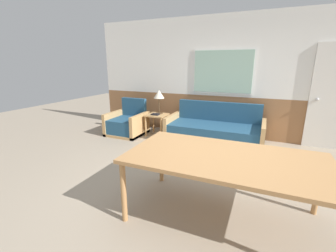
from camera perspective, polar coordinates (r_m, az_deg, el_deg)
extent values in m
plane|color=gray|center=(3.16, 11.15, -16.46)|extent=(16.00, 16.00, 0.00)
cube|color=#8E603D|center=(5.43, 17.45, 2.14)|extent=(7.20, 0.06, 0.94)
cube|color=white|center=(5.30, 18.67, 16.47)|extent=(7.20, 0.06, 1.76)
cube|color=white|center=(5.32, 13.69, 13.26)|extent=(1.37, 0.01, 1.00)
cube|color=#99BCA8|center=(5.31, 13.68, 13.26)|extent=(1.29, 0.02, 0.92)
cube|color=tan|center=(5.01, 11.45, -3.80)|extent=(2.03, 0.90, 0.06)
cube|color=navy|center=(4.93, 11.52, -1.67)|extent=(1.87, 0.82, 0.34)
cube|color=navy|center=(5.23, 12.72, 3.65)|extent=(1.87, 0.10, 0.44)
cube|color=tan|center=(5.21, 1.08, 0.03)|extent=(0.08, 0.90, 0.54)
cube|color=tan|center=(4.85, 22.90, -2.40)|extent=(0.08, 0.90, 0.54)
cube|color=tan|center=(5.59, -10.31, -1.70)|extent=(0.82, 0.82, 0.06)
cube|color=navy|center=(5.52, -10.52, 0.17)|extent=(0.66, 0.74, 0.33)
cube|color=navy|center=(5.75, -8.61, 4.81)|extent=(0.66, 0.10, 0.45)
cube|color=tan|center=(5.74, -13.51, 0.98)|extent=(0.08, 0.82, 0.53)
cube|color=tan|center=(5.34, -7.11, 0.22)|extent=(0.08, 0.82, 0.53)
cube|color=tan|center=(5.33, -2.83, 2.83)|extent=(0.46, 0.46, 0.03)
cylinder|color=tan|center=(5.31, -5.68, -0.09)|extent=(0.04, 0.04, 0.48)
cylinder|color=tan|center=(5.14, -1.76, -0.57)|extent=(0.04, 0.04, 0.48)
cylinder|color=tan|center=(5.65, -3.72, 0.91)|extent=(0.04, 0.04, 0.48)
cylinder|color=tan|center=(5.49, 0.00, 0.49)|extent=(0.04, 0.04, 0.48)
cylinder|color=#4C3823|center=(5.39, -2.26, 3.24)|extent=(0.18, 0.18, 0.02)
cylinder|color=#4C3823|center=(5.35, -2.29, 5.20)|extent=(0.02, 0.02, 0.35)
cone|color=beige|center=(5.31, -2.32, 8.12)|extent=(0.25, 0.25, 0.19)
cube|color=black|center=(5.26, -3.25, 2.97)|extent=(0.18, 0.14, 0.03)
cube|color=#B27F4C|center=(2.44, 14.43, -7.92)|extent=(2.05, 1.07, 0.04)
cylinder|color=#B27F4C|center=(2.53, -11.21, -16.17)|extent=(0.06, 0.06, 0.69)
cylinder|color=#B27F4C|center=(3.26, -1.67, -8.27)|extent=(0.06, 0.06, 0.69)
cylinder|color=#B27F4C|center=(3.08, 33.91, -12.64)|extent=(0.06, 0.06, 0.69)
sphere|color=silver|center=(5.31, 33.69, 5.64)|extent=(0.06, 0.06, 0.06)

